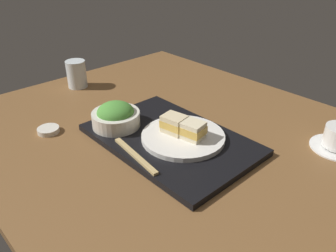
{
  "coord_description": "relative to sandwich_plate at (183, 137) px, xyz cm",
  "views": [
    {
      "loc": [
        51.12,
        -57.94,
        48.8
      ],
      "look_at": [
        -6.12,
        -5.08,
        5.0
      ],
      "focal_mm": 35.94,
      "sensor_mm": 36.0,
      "label": 1
    }
  ],
  "objects": [
    {
      "name": "sandwich_near",
      "position": [
        -2.84,
        -0.63,
        3.0
      ],
      "size": [
        7.06,
        6.03,
        4.69
      ],
      "color": "beige",
      "rests_on": "sandwich_plate"
    },
    {
      "name": "small_sauce_dish",
      "position": [
        -30.72,
        -23.74,
        -1.71
      ],
      "size": [
        6.14,
        6.14,
        1.4
      ],
      "primitive_type": "cylinder",
      "color": "silver",
      "rests_on": "ground_plane"
    },
    {
      "name": "chopsticks_pair",
      "position": [
        -1.99,
        -14.6,
        -0.3
      ],
      "size": [
        18.51,
        3.62,
        0.7
      ],
      "color": "tan",
      "rests_on": "serving_tray"
    },
    {
      "name": "sandwich_plate",
      "position": [
        0.0,
        0.0,
        0.0
      ],
      "size": [
        22.32,
        22.32,
        1.31
      ],
      "primitive_type": "cylinder",
      "color": "silver",
      "rests_on": "serving_tray"
    },
    {
      "name": "sandwich_far",
      "position": [
        2.84,
        0.63,
        2.91
      ],
      "size": [
        7.23,
        6.18,
        4.51
      ],
      "color": "beige",
      "rests_on": "sandwich_plate"
    },
    {
      "name": "salad_bowl",
      "position": [
        -18.05,
        -8.88,
        2.41
      ],
      "size": [
        13.6,
        13.6,
        7.11
      ],
      "color": "silver",
      "rests_on": "serving_tray"
    },
    {
      "name": "ground_plane",
      "position": [
        2.53,
        2.91,
        -3.91
      ],
      "size": [
        140.0,
        100.0,
        3.0
      ],
      "primitive_type": "cube",
      "color": "brown"
    },
    {
      "name": "drinking_glass",
      "position": [
        -55.15,
        -0.35,
        2.56
      ],
      "size": [
        7.09,
        7.09,
        9.94
      ],
      "primitive_type": "cylinder",
      "color": "silver",
      "rests_on": "ground_plane"
    },
    {
      "name": "serving_tray",
      "position": [
        -3.14,
        -1.79,
        -1.53
      ],
      "size": [
        45.41,
        29.78,
        1.76
      ],
      "primitive_type": "cube",
      "color": "black",
      "rests_on": "ground_plane"
    }
  ]
}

